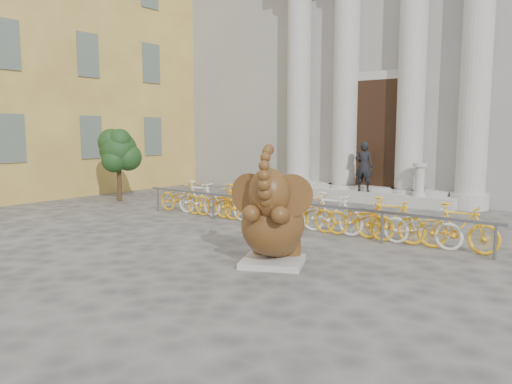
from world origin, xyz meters
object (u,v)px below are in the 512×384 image
Objects in this scene: bike_rack at (292,209)px; pedestrian at (364,167)px; elephant_statue at (273,222)px; tree at (119,151)px.

pedestrian is at bearing 96.41° from bike_rack.
elephant_statue is 9.73m from tree.
tree reaches higher than pedestrian.
pedestrian reaches higher than bike_rack.
tree is at bearing 177.15° from bike_rack.
bike_rack is 3.96× the size of tree.
elephant_statue is at bearing -21.21° from tree.
elephant_statue is 0.22× the size of bike_rack.
pedestrian is (6.81, 5.02, -0.53)m from tree.
elephant_statue is at bearing -62.74° from bike_rack.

